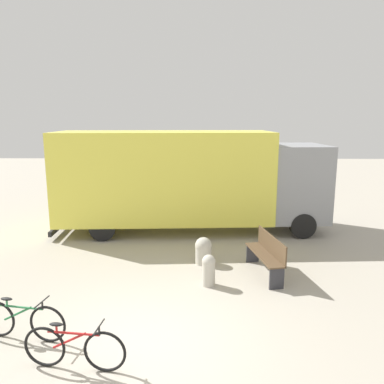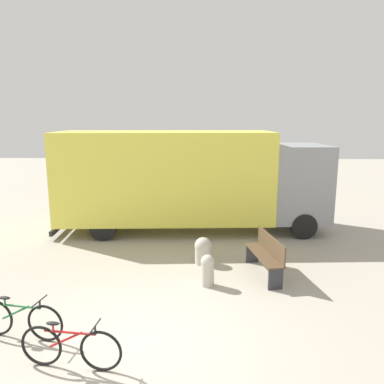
{
  "view_description": "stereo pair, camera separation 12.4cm",
  "coord_description": "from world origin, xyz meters",
  "views": [
    {
      "loc": [
        1.06,
        -5.78,
        3.8
      ],
      "look_at": [
        0.89,
        4.61,
        1.74
      ],
      "focal_mm": 35.0,
      "sensor_mm": 36.0,
      "label": 1
    },
    {
      "loc": [
        1.18,
        -5.78,
        3.8
      ],
      "look_at": [
        0.89,
        4.61,
        1.74
      ],
      "focal_mm": 35.0,
      "sensor_mm": 36.0,
      "label": 2
    }
  ],
  "objects": [
    {
      "name": "ground_plane",
      "position": [
        0.0,
        0.0,
        0.0
      ],
      "size": [
        60.0,
        60.0,
        0.0
      ],
      "primitive_type": "plane",
      "color": "#A8A091"
    },
    {
      "name": "delivery_truck",
      "position": [
        0.72,
        6.68,
        1.83
      ],
      "size": [
        9.1,
        2.82,
        3.37
      ],
      "rotation": [
        0.0,
        0.0,
        0.05
      ],
      "color": "#EAE04C",
      "rests_on": "ground"
    },
    {
      "name": "park_bench",
      "position": [
        2.76,
        2.95,
        0.55
      ],
      "size": [
        0.72,
        1.8,
        0.99
      ],
      "rotation": [
        0.0,
        0.0,
        1.76
      ],
      "color": "brown",
      "rests_on": "ground"
    },
    {
      "name": "bicycle_near",
      "position": [
        -1.99,
        0.09,
        0.36
      ],
      "size": [
        1.62,
        0.44,
        0.76
      ],
      "rotation": [
        0.0,
        0.0,
        -0.17
      ],
      "color": "black",
      "rests_on": "ground"
    },
    {
      "name": "bicycle_middle",
      "position": [
        -0.83,
        -0.68,
        0.36
      ],
      "size": [
        1.63,
        0.44,
        0.76
      ],
      "rotation": [
        0.0,
        0.0,
        -0.11
      ],
      "color": "black",
      "rests_on": "ground"
    },
    {
      "name": "bollard_near_bench",
      "position": [
        1.31,
        2.3,
        0.4
      ],
      "size": [
        0.31,
        0.31,
        0.74
      ],
      "color": "#B2AD9E",
      "rests_on": "ground"
    },
    {
      "name": "bollard_far_bench",
      "position": [
        1.21,
        3.63,
        0.37
      ],
      "size": [
        0.45,
        0.45,
        0.72
      ],
      "color": "#B2AD9E",
      "rests_on": "ground"
    }
  ]
}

